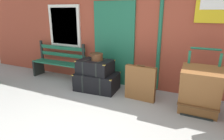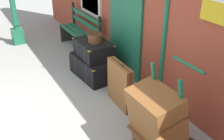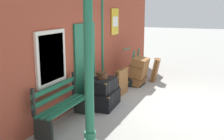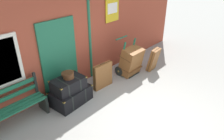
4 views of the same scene
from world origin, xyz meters
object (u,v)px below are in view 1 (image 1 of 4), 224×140
at_px(steamer_trunk_middle, 95,67).
at_px(suitcase_brown, 140,83).
at_px(steamer_trunk_base, 97,81).
at_px(porters_trolley, 199,97).
at_px(platform_bench, 59,63).
at_px(round_hatbox, 97,56).
at_px(large_brown_trunk, 200,91).

distance_m(steamer_trunk_middle, suitcase_brown, 1.18).
height_order(steamer_trunk_base, porters_trolley, porters_trolley).
distance_m(platform_bench, round_hatbox, 1.51).
bearing_deg(round_hatbox, steamer_trunk_middle, -150.70).
bearing_deg(platform_bench, large_brown_trunk, -8.56).
relative_size(steamer_trunk_base, porters_trolley, 0.88).
height_order(round_hatbox, large_brown_trunk, large_brown_trunk).
relative_size(round_hatbox, large_brown_trunk, 0.34).
bearing_deg(large_brown_trunk, round_hatbox, 173.58).
height_order(steamer_trunk_middle, large_brown_trunk, large_brown_trunk).
xyz_separation_m(porters_trolley, large_brown_trunk, (0.00, -0.17, 0.20)).
xyz_separation_m(round_hatbox, suitcase_brown, (1.12, -0.11, -0.46)).
bearing_deg(steamer_trunk_middle, steamer_trunk_base, -3.77).
distance_m(steamer_trunk_base, steamer_trunk_middle, 0.37).
height_order(platform_bench, large_brown_trunk, platform_bench).
xyz_separation_m(steamer_trunk_base, steamer_trunk_middle, (-0.04, 0.00, 0.37)).
bearing_deg(round_hatbox, porters_trolley, -2.08).
height_order(platform_bench, porters_trolley, porters_trolley).
bearing_deg(large_brown_trunk, porters_trolley, 90.00).
height_order(steamer_trunk_base, suitcase_brown, suitcase_brown).
distance_m(steamer_trunk_middle, large_brown_trunk, 2.35).
height_order(large_brown_trunk, suitcase_brown, large_brown_trunk).
bearing_deg(platform_bench, porters_trolley, -5.92).
xyz_separation_m(platform_bench, steamer_trunk_middle, (1.39, -0.32, 0.14)).
xyz_separation_m(platform_bench, round_hatbox, (1.43, -0.30, 0.39)).
bearing_deg(large_brown_trunk, steamer_trunk_middle, 174.23).
xyz_separation_m(round_hatbox, porters_trolley, (2.29, -0.08, -0.56)).
bearing_deg(steamer_trunk_middle, porters_trolley, -1.50).
bearing_deg(round_hatbox, steamer_trunk_base, -90.61).
bearing_deg(suitcase_brown, porters_trolley, 1.24).
bearing_deg(large_brown_trunk, suitcase_brown, 172.73).
bearing_deg(platform_bench, steamer_trunk_middle, -13.15).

